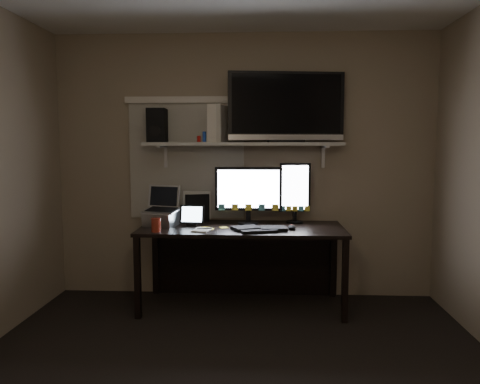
# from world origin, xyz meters

# --- Properties ---
(back_wall) EXTENTS (3.60, 0.00, 3.60)m
(back_wall) POSITION_xyz_m (0.00, 1.80, 1.25)
(back_wall) COLOR #82715D
(back_wall) RESTS_ON floor
(window_blinds) EXTENTS (1.10, 0.02, 1.10)m
(window_blinds) POSITION_xyz_m (-0.55, 1.79, 1.30)
(window_blinds) COLOR #BDB6A9
(window_blinds) RESTS_ON back_wall
(desk) EXTENTS (1.80, 0.75, 0.73)m
(desk) POSITION_xyz_m (0.00, 1.55, 0.55)
(desk) COLOR black
(desk) RESTS_ON floor
(wall_shelf) EXTENTS (1.80, 0.35, 0.03)m
(wall_shelf) POSITION_xyz_m (0.00, 1.62, 1.46)
(wall_shelf) COLOR #AEADA9
(wall_shelf) RESTS_ON back_wall
(monitor_landscape) EXTENTS (0.62, 0.07, 0.54)m
(monitor_landscape) POSITION_xyz_m (0.05, 1.59, 1.00)
(monitor_landscape) COLOR black
(monitor_landscape) RESTS_ON desk
(monitor_portrait) EXTENTS (0.29, 0.07, 0.57)m
(monitor_portrait) POSITION_xyz_m (0.48, 1.66, 1.01)
(monitor_portrait) COLOR black
(monitor_portrait) RESTS_ON desk
(keyboard) EXTENTS (0.50, 0.30, 0.03)m
(keyboard) POSITION_xyz_m (0.16, 1.28, 0.74)
(keyboard) COLOR black
(keyboard) RESTS_ON desk
(mouse) EXTENTS (0.09, 0.12, 0.04)m
(mouse) POSITION_xyz_m (0.43, 1.32, 0.75)
(mouse) COLOR black
(mouse) RESTS_ON desk
(notepad) EXTENTS (0.17, 0.21, 0.01)m
(notepad) POSITION_xyz_m (-0.33, 1.23, 0.74)
(notepad) COLOR beige
(notepad) RESTS_ON desk
(tablet) EXTENTS (0.23, 0.11, 0.19)m
(tablet) POSITION_xyz_m (-0.45, 1.45, 0.83)
(tablet) COLOR black
(tablet) RESTS_ON desk
(file_sorter) EXTENTS (0.24, 0.16, 0.28)m
(file_sorter) POSITION_xyz_m (-0.44, 1.69, 0.87)
(file_sorter) COLOR black
(file_sorter) RESTS_ON desk
(laptop) EXTENTS (0.37, 0.33, 0.35)m
(laptop) POSITION_xyz_m (-0.73, 1.44, 0.91)
(laptop) COLOR #B8B8BD
(laptop) RESTS_ON desk
(cup) EXTENTS (0.09, 0.09, 0.12)m
(cup) POSITION_xyz_m (-0.71, 1.15, 0.79)
(cup) COLOR maroon
(cup) RESTS_ON desk
(sticky_notes) EXTENTS (0.32, 0.25, 0.00)m
(sticky_notes) POSITION_xyz_m (-0.29, 1.36, 0.73)
(sticky_notes) COLOR yellow
(sticky_notes) RESTS_ON desk
(tv) EXTENTS (1.08, 0.33, 0.64)m
(tv) POSITION_xyz_m (0.39, 1.65, 1.80)
(tv) COLOR black
(tv) RESTS_ON wall_shelf
(game_console) EXTENTS (0.16, 0.30, 0.34)m
(game_console) POSITION_xyz_m (-0.23, 1.62, 1.65)
(game_console) COLOR beige
(game_console) RESTS_ON wall_shelf
(speaker) EXTENTS (0.18, 0.22, 0.31)m
(speaker) POSITION_xyz_m (-0.80, 1.65, 1.64)
(speaker) COLOR black
(speaker) RESTS_ON wall_shelf
(bottles) EXTENTS (0.20, 0.05, 0.13)m
(bottles) POSITION_xyz_m (-0.32, 1.54, 1.54)
(bottles) COLOR #A50F0C
(bottles) RESTS_ON wall_shelf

